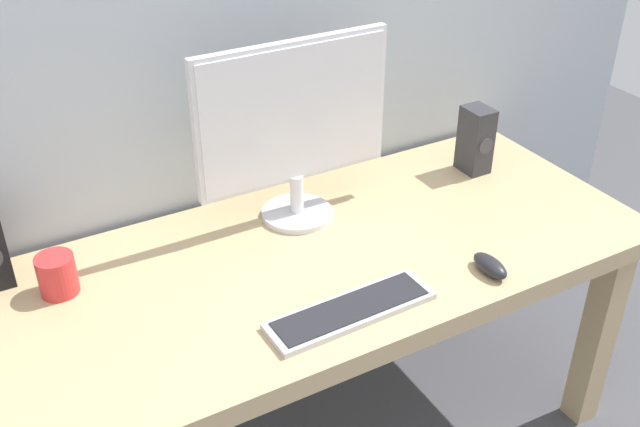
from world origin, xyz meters
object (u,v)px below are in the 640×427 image
(desk, at_px, (315,285))
(keyboard_primary, at_px, (351,311))
(speaker_right, at_px, (476,140))
(monitor, at_px, (294,125))
(coffee_mug, at_px, (57,275))
(mouse, at_px, (490,266))

(desk, distance_m, keyboard_primary, 0.26)
(desk, height_order, speaker_right, speaker_right)
(keyboard_primary, bearing_deg, speaker_right, 30.73)
(monitor, height_order, keyboard_primary, monitor)
(keyboard_primary, bearing_deg, coffee_mug, 143.82)
(mouse, height_order, coffee_mug, coffee_mug)
(keyboard_primary, height_order, coffee_mug, coffee_mug)
(desk, distance_m, coffee_mug, 0.63)
(desk, bearing_deg, monitor, 75.86)
(monitor, bearing_deg, keyboard_primary, -101.61)
(monitor, height_order, mouse, monitor)
(desk, distance_m, mouse, 0.44)
(monitor, bearing_deg, speaker_right, -3.42)
(keyboard_primary, distance_m, mouse, 0.38)
(monitor, relative_size, mouse, 4.84)
(keyboard_primary, relative_size, speaker_right, 2.00)
(keyboard_primary, distance_m, coffee_mug, 0.68)
(mouse, xyz_separation_m, coffee_mug, (-0.92, 0.43, 0.03))
(desk, height_order, monitor, monitor)
(speaker_right, relative_size, coffee_mug, 2.05)
(monitor, bearing_deg, desk, -104.14)
(keyboard_primary, xyz_separation_m, speaker_right, (0.67, 0.40, 0.09))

